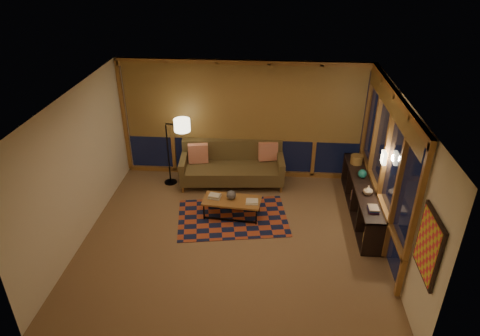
# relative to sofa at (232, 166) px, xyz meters

# --- Properties ---
(floor) EXTENTS (5.50, 5.00, 0.01)m
(floor) POSITION_rel_sofa_xyz_m (0.20, -1.96, -0.46)
(floor) COLOR #97754A
(floor) RESTS_ON ground
(ceiling) EXTENTS (5.50, 5.00, 0.01)m
(ceiling) POSITION_rel_sofa_xyz_m (0.20, -1.96, 2.24)
(ceiling) COLOR white
(ceiling) RESTS_ON walls
(walls) EXTENTS (5.51, 5.01, 2.70)m
(walls) POSITION_rel_sofa_xyz_m (0.20, -1.96, 0.89)
(walls) COLOR beige
(walls) RESTS_ON floor
(window_wall_back) EXTENTS (5.30, 0.16, 2.60)m
(window_wall_back) POSITION_rel_sofa_xyz_m (0.20, 0.47, 0.89)
(window_wall_back) COLOR olive
(window_wall_back) RESTS_ON walls
(window_wall_right) EXTENTS (0.16, 3.70, 2.60)m
(window_wall_right) POSITION_rel_sofa_xyz_m (2.88, -1.36, 0.89)
(window_wall_right) COLOR olive
(window_wall_right) RESTS_ON walls
(wall_art) EXTENTS (0.06, 0.74, 0.94)m
(wall_art) POSITION_rel_sofa_xyz_m (2.91, -3.81, 0.99)
(wall_art) COLOR #EB333A
(wall_art) RESTS_ON walls
(wall_sconce) EXTENTS (0.12, 0.18, 0.22)m
(wall_sconce) POSITION_rel_sofa_xyz_m (2.82, -1.51, 1.09)
(wall_sconce) COLOR #FFF2C0
(wall_sconce) RESTS_ON walls
(sofa) EXTENTS (2.33, 1.10, 0.93)m
(sofa) POSITION_rel_sofa_xyz_m (0.00, 0.00, 0.00)
(sofa) COLOR #494123
(sofa) RESTS_ON floor
(pillow_left) EXTENTS (0.46, 0.23, 0.44)m
(pillow_left) POSITION_rel_sofa_xyz_m (-0.77, 0.07, 0.22)
(pillow_left) COLOR red
(pillow_left) RESTS_ON sofa
(pillow_right) EXTENTS (0.45, 0.23, 0.43)m
(pillow_right) POSITION_rel_sofa_xyz_m (0.78, 0.30, 0.21)
(pillow_right) COLOR red
(pillow_right) RESTS_ON sofa
(area_rug) EXTENTS (2.36, 1.77, 0.01)m
(area_rug) POSITION_rel_sofa_xyz_m (0.14, -1.35, -0.46)
(area_rug) COLOR #A74524
(area_rug) RESTS_ON floor
(coffee_table) EXTENTS (1.17, 0.62, 0.38)m
(coffee_table) POSITION_rel_sofa_xyz_m (0.12, -1.27, -0.27)
(coffee_table) COLOR olive
(coffee_table) RESTS_ON floor
(book_stack_a) EXTENTS (0.27, 0.23, 0.07)m
(book_stack_a) POSITION_rel_sofa_xyz_m (-0.23, -1.22, -0.05)
(book_stack_a) COLOR beige
(book_stack_a) RESTS_ON coffee_table
(book_stack_b) EXTENTS (0.26, 0.21, 0.05)m
(book_stack_b) POSITION_rel_sofa_xyz_m (0.52, -1.35, -0.06)
(book_stack_b) COLOR beige
(book_stack_b) RESTS_ON coffee_table
(ceramic_pot) EXTENTS (0.23, 0.23, 0.19)m
(ceramic_pot) POSITION_rel_sofa_xyz_m (0.10, -1.24, 0.01)
(ceramic_pot) COLOR black
(ceramic_pot) RESTS_ON coffee_table
(floor_lamp) EXTENTS (0.57, 0.40, 1.59)m
(floor_lamp) POSITION_rel_sofa_xyz_m (-1.41, -0.07, 0.33)
(floor_lamp) COLOR black
(floor_lamp) RESTS_ON floor
(bookshelf) EXTENTS (0.40, 2.72, 0.68)m
(bookshelf) POSITION_rel_sofa_xyz_m (2.69, -0.97, -0.12)
(bookshelf) COLOR #33221C
(bookshelf) RESTS_ON floor
(basket) EXTENTS (0.29, 0.29, 0.19)m
(basket) POSITION_rel_sofa_xyz_m (2.67, -0.10, 0.31)
(basket) COLOR olive
(basket) RESTS_ON bookshelf
(teal_bowl) EXTENTS (0.19, 0.19, 0.18)m
(teal_bowl) POSITION_rel_sofa_xyz_m (2.69, -0.71, 0.31)
(teal_bowl) COLOR #176258
(teal_bowl) RESTS_ON bookshelf
(vase) EXTENTS (0.18, 0.18, 0.19)m
(vase) POSITION_rel_sofa_xyz_m (2.69, -1.35, 0.31)
(vase) COLOR tan
(vase) RESTS_ON bookshelf
(shelf_book_stack) EXTENTS (0.20, 0.27, 0.08)m
(shelf_book_stack) POSITION_rel_sofa_xyz_m (2.69, -1.89, 0.26)
(shelf_book_stack) COLOR beige
(shelf_book_stack) RESTS_ON bookshelf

